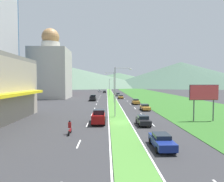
# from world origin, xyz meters

# --- Properties ---
(ground_plane) EXTENTS (600.00, 600.00, 0.00)m
(ground_plane) POSITION_xyz_m (0.00, 0.00, 0.00)
(ground_plane) COLOR #2D2D30
(grass_median) EXTENTS (3.20, 240.00, 0.06)m
(grass_median) POSITION_xyz_m (0.00, 60.00, 0.03)
(grass_median) COLOR #477F33
(grass_median) RESTS_ON ground_plane
(grass_verge_right) EXTENTS (24.00, 240.00, 0.06)m
(grass_verge_right) POSITION_xyz_m (20.60, 60.00, 0.03)
(grass_verge_right) COLOR #2D6023
(grass_verge_right) RESTS_ON ground_plane
(lane_dash_left_1) EXTENTS (0.16, 2.80, 0.01)m
(lane_dash_left_1) POSITION_xyz_m (-5.10, -10.71, 0.01)
(lane_dash_left_1) COLOR silver
(lane_dash_left_1) RESTS_ON ground_plane
(lane_dash_left_2) EXTENTS (0.16, 2.80, 0.01)m
(lane_dash_left_2) POSITION_xyz_m (-5.10, -1.43, 0.01)
(lane_dash_left_2) COLOR silver
(lane_dash_left_2) RESTS_ON ground_plane
(lane_dash_left_3) EXTENTS (0.16, 2.80, 0.01)m
(lane_dash_left_3) POSITION_xyz_m (-5.10, 7.86, 0.01)
(lane_dash_left_3) COLOR silver
(lane_dash_left_3) RESTS_ON ground_plane
(lane_dash_left_4) EXTENTS (0.16, 2.80, 0.01)m
(lane_dash_left_4) POSITION_xyz_m (-5.10, 17.14, 0.01)
(lane_dash_left_4) COLOR silver
(lane_dash_left_4) RESTS_ON ground_plane
(lane_dash_left_5) EXTENTS (0.16, 2.80, 0.01)m
(lane_dash_left_5) POSITION_xyz_m (-5.10, 26.43, 0.01)
(lane_dash_left_5) COLOR silver
(lane_dash_left_5) RESTS_ON ground_plane
(lane_dash_left_6) EXTENTS (0.16, 2.80, 0.01)m
(lane_dash_left_6) POSITION_xyz_m (-5.10, 35.71, 0.01)
(lane_dash_left_6) COLOR silver
(lane_dash_left_6) RESTS_ON ground_plane
(lane_dash_left_7) EXTENTS (0.16, 2.80, 0.01)m
(lane_dash_left_7) POSITION_xyz_m (-5.10, 45.00, 0.01)
(lane_dash_left_7) COLOR silver
(lane_dash_left_7) RESTS_ON ground_plane
(lane_dash_left_8) EXTENTS (0.16, 2.80, 0.01)m
(lane_dash_left_8) POSITION_xyz_m (-5.10, 54.28, 0.01)
(lane_dash_left_8) COLOR silver
(lane_dash_left_8) RESTS_ON ground_plane
(lane_dash_left_9) EXTENTS (0.16, 2.80, 0.01)m
(lane_dash_left_9) POSITION_xyz_m (-5.10, 63.57, 0.01)
(lane_dash_left_9) COLOR silver
(lane_dash_left_9) RESTS_ON ground_plane
(lane_dash_right_1) EXTENTS (0.16, 2.80, 0.01)m
(lane_dash_right_1) POSITION_xyz_m (5.10, -10.71, 0.01)
(lane_dash_right_1) COLOR silver
(lane_dash_right_1) RESTS_ON ground_plane
(lane_dash_right_2) EXTENTS (0.16, 2.80, 0.01)m
(lane_dash_right_2) POSITION_xyz_m (5.10, -1.43, 0.01)
(lane_dash_right_2) COLOR silver
(lane_dash_right_2) RESTS_ON ground_plane
(lane_dash_right_3) EXTENTS (0.16, 2.80, 0.01)m
(lane_dash_right_3) POSITION_xyz_m (5.10, 7.86, 0.01)
(lane_dash_right_3) COLOR silver
(lane_dash_right_3) RESTS_ON ground_plane
(lane_dash_right_4) EXTENTS (0.16, 2.80, 0.01)m
(lane_dash_right_4) POSITION_xyz_m (5.10, 17.14, 0.01)
(lane_dash_right_4) COLOR silver
(lane_dash_right_4) RESTS_ON ground_plane
(lane_dash_right_5) EXTENTS (0.16, 2.80, 0.01)m
(lane_dash_right_5) POSITION_xyz_m (5.10, 26.43, 0.01)
(lane_dash_right_5) COLOR silver
(lane_dash_right_5) RESTS_ON ground_plane
(lane_dash_right_6) EXTENTS (0.16, 2.80, 0.01)m
(lane_dash_right_6) POSITION_xyz_m (5.10, 35.71, 0.01)
(lane_dash_right_6) COLOR silver
(lane_dash_right_6) RESTS_ON ground_plane
(lane_dash_right_7) EXTENTS (0.16, 2.80, 0.01)m
(lane_dash_right_7) POSITION_xyz_m (5.10, 45.00, 0.01)
(lane_dash_right_7) COLOR silver
(lane_dash_right_7) RESTS_ON ground_plane
(lane_dash_right_8) EXTENTS (0.16, 2.80, 0.01)m
(lane_dash_right_8) POSITION_xyz_m (5.10, 54.28, 0.01)
(lane_dash_right_8) COLOR silver
(lane_dash_right_8) RESTS_ON ground_plane
(lane_dash_right_9) EXTENTS (0.16, 2.80, 0.01)m
(lane_dash_right_9) POSITION_xyz_m (5.10, 63.57, 0.01)
(lane_dash_right_9) COLOR silver
(lane_dash_right_9) RESTS_ON ground_plane
(edge_line_median_left) EXTENTS (0.16, 240.00, 0.01)m
(edge_line_median_left) POSITION_xyz_m (-1.75, 60.00, 0.01)
(edge_line_median_left) COLOR silver
(edge_line_median_left) RESTS_ON ground_plane
(edge_line_median_right) EXTENTS (0.16, 240.00, 0.01)m
(edge_line_median_right) POSITION_xyz_m (1.75, 60.00, 0.01)
(edge_line_median_right) COLOR silver
(edge_line_median_right) RESTS_ON ground_plane
(domed_building) EXTENTS (14.50, 14.50, 28.30)m
(domed_building) POSITION_xyz_m (-24.74, 48.58, 11.40)
(domed_building) COLOR #B7B2A8
(domed_building) RESTS_ON ground_plane
(midrise_colored) EXTENTS (15.36, 15.36, 24.03)m
(midrise_colored) POSITION_xyz_m (-34.53, 82.19, 12.01)
(midrise_colored) COLOR #D83847
(midrise_colored) RESTS_ON ground_plane
(hill_far_left) EXTENTS (230.77, 230.77, 27.27)m
(hill_far_left) POSITION_xyz_m (-50.80, 248.90, 13.64)
(hill_far_left) COLOR #516B56
(hill_far_left) RESTS_ON ground_plane
(hill_far_center) EXTENTS (192.14, 192.14, 22.17)m
(hill_far_center) POSITION_xyz_m (17.84, 294.67, 11.09)
(hill_far_center) COLOR #47664C
(hill_far_center) RESTS_ON ground_plane
(hill_far_right) EXTENTS (217.66, 217.66, 34.61)m
(hill_far_right) POSITION_xyz_m (102.19, 237.41, 17.31)
(hill_far_right) COLOR #3D5647
(hill_far_right) RESTS_ON ground_plane
(street_lamp_near) EXTENTS (3.30, 0.38, 9.44)m
(street_lamp_near) POSITION_xyz_m (-0.12, 5.24, 5.46)
(street_lamp_near) COLOR #99999E
(street_lamp_near) RESTS_ON ground_plane
(street_lamp_mid) EXTENTS (3.07, 0.42, 9.77)m
(street_lamp_mid) POSITION_xyz_m (-0.00, 31.04, 5.60)
(street_lamp_mid) COLOR #99999E
(street_lamp_mid) RESTS_ON ground_plane
(street_lamp_far) EXTENTS (2.61, 0.29, 8.21)m
(street_lamp_far) POSITION_xyz_m (-0.49, 56.83, 4.75)
(street_lamp_far) COLOR #99999E
(street_lamp_far) RESTS_ON ground_plane
(billboard_roadside) EXTENTS (4.96, 0.28, 6.19)m
(billboard_roadside) POSITION_xyz_m (14.24, 0.62, 4.60)
(billboard_roadside) COLOR #4C4C51
(billboard_roadside) RESTS_ON ground_plane
(car_0) EXTENTS (2.00, 4.15, 1.46)m
(car_0) POSITION_xyz_m (-6.58, 98.35, 0.76)
(car_0) COLOR silver
(car_0) RESTS_ON ground_plane
(car_1) EXTENTS (1.94, 4.50, 1.42)m
(car_1) POSITION_xyz_m (3.61, 45.64, 0.73)
(car_1) COLOR #C6842D
(car_1) RESTS_ON ground_plane
(car_2) EXTENTS (1.98, 4.09, 1.48)m
(car_2) POSITION_xyz_m (3.38, 61.25, 0.75)
(car_2) COLOR slate
(car_2) RESTS_ON ground_plane
(car_3) EXTENTS (1.88, 4.21, 1.41)m
(car_3) POSITION_xyz_m (-3.27, 86.23, 0.74)
(car_3) COLOR black
(car_3) RESTS_ON ground_plane
(car_4) EXTENTS (1.88, 4.10, 1.50)m
(car_4) POSITION_xyz_m (3.51, -1.94, 0.76)
(car_4) COLOR black
(car_4) RESTS_ON ground_plane
(car_5) EXTENTS (1.91, 4.38, 1.43)m
(car_5) POSITION_xyz_m (3.41, -12.29, 0.75)
(car_5) COLOR navy
(car_5) RESTS_ON ground_plane
(car_6) EXTENTS (1.95, 4.14, 1.46)m
(car_6) POSITION_xyz_m (6.94, 13.51, 0.75)
(car_6) COLOR #C6842D
(car_6) RESTS_ON ground_plane
(car_7) EXTENTS (2.00, 4.41, 1.56)m
(car_7) POSITION_xyz_m (6.62, 25.99, 0.80)
(car_7) COLOR #C6842D
(car_7) RESTS_ON ground_plane
(pickup_truck_0) EXTENTS (2.18, 5.40, 2.00)m
(pickup_truck_0) POSITION_xyz_m (-3.37, -0.09, 0.98)
(pickup_truck_0) COLOR maroon
(pickup_truck_0) RESTS_ON ground_plane
(pickup_truck_1) EXTENTS (2.18, 5.40, 2.00)m
(pickup_truck_1) POSITION_xyz_m (-6.91, 37.66, 0.98)
(pickup_truck_1) COLOR black
(pickup_truck_1) RESTS_ON ground_plane
(motorcycle_rider) EXTENTS (0.36, 2.00, 1.80)m
(motorcycle_rider) POSITION_xyz_m (-6.76, -6.85, 0.75)
(motorcycle_rider) COLOR black
(motorcycle_rider) RESTS_ON ground_plane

